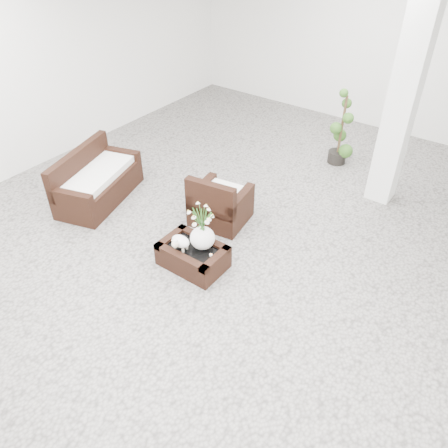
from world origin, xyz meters
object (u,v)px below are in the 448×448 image
Objects in this scene: coffee_table at (193,257)px; topiary at (342,128)px; loveseat at (97,177)px; armchair at (221,198)px.

topiary is (0.35, 3.94, 0.55)m from coffee_table.
loveseat reaches higher than coffee_table.
armchair and loveseat have the same top height.
armchair is at bearing -103.39° from topiary.
topiary reaches higher than loveseat.
coffee_table is 0.56× the size of loveseat.
coffee_table is at bearing -115.70° from loveseat.
topiary is (2.70, 3.56, 0.28)m from loveseat.
topiary is at bearing 84.90° from coffee_table.
coffee_table is 2.39m from loveseat.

